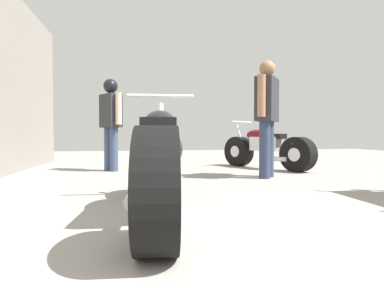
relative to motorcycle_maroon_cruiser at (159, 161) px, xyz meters
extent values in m
plane|color=gray|center=(0.66, 1.28, -0.43)|extent=(18.62, 18.62, 0.00)
cylinder|color=black|center=(0.07, 0.81, -0.09)|extent=(0.28, 0.70, 0.68)
cylinder|color=silver|center=(0.07, 0.81, -0.09)|extent=(0.25, 0.28, 0.26)
cylinder|color=black|center=(-0.06, -0.72, -0.09)|extent=(0.28, 0.70, 0.68)
cylinder|color=silver|center=(-0.06, -0.72, -0.09)|extent=(0.25, 0.28, 0.26)
cube|color=silver|center=(0.01, 0.05, 0.10)|extent=(0.31, 0.70, 0.30)
ellipsoid|color=black|center=(0.03, 0.28, 0.29)|extent=(0.32, 0.57, 0.23)
cube|color=black|center=(-0.01, -0.14, 0.26)|extent=(0.28, 0.53, 0.11)
ellipsoid|color=black|center=(-0.06, -0.67, 0.12)|extent=(0.32, 0.49, 0.26)
cylinder|color=silver|center=(0.07, 0.77, 0.22)|extent=(0.08, 0.27, 0.62)
cylinder|color=silver|center=(0.07, 0.73, 0.59)|extent=(0.66, 0.10, 0.04)
cylinder|color=silver|center=(-0.17, -0.26, -0.20)|extent=(0.15, 0.59, 0.10)
cylinder|color=black|center=(1.90, 3.75, -0.13)|extent=(0.51, 0.65, 0.60)
cylinder|color=silver|center=(1.90, 3.75, -0.13)|extent=(0.33, 0.32, 0.23)
cylinder|color=black|center=(2.56, 2.55, -0.13)|extent=(0.51, 0.65, 0.60)
cylinder|color=silver|center=(2.56, 2.55, -0.13)|extent=(0.33, 0.32, 0.23)
cube|color=silver|center=(2.23, 3.15, 0.04)|extent=(0.49, 0.64, 0.26)
ellipsoid|color=#5B0F19|center=(2.13, 3.33, 0.21)|extent=(0.45, 0.55, 0.21)
cube|color=black|center=(2.31, 3.00, 0.18)|extent=(0.40, 0.50, 0.09)
ellipsoid|color=#5B0F19|center=(2.54, 2.59, 0.06)|extent=(0.42, 0.48, 0.23)
cylinder|color=silver|center=(1.92, 3.72, 0.15)|extent=(0.16, 0.23, 0.55)
cylinder|color=silver|center=(1.94, 3.68, 0.47)|extent=(0.53, 0.31, 0.03)
cylinder|color=silver|center=(2.25, 2.84, -0.22)|extent=(0.33, 0.50, 0.08)
cylinder|color=#2D3851|center=(1.80, 2.05, -0.02)|extent=(0.23, 0.23, 0.84)
cylinder|color=#2D3851|center=(1.67, 1.89, -0.02)|extent=(0.23, 0.23, 0.84)
cube|color=#2D2D33|center=(1.73, 1.97, 0.73)|extent=(0.49, 0.52, 0.64)
cylinder|color=#9E7051|center=(1.91, 2.19, 0.75)|extent=(0.16, 0.16, 0.59)
cylinder|color=#9E7051|center=(1.55, 1.74, 0.75)|extent=(0.16, 0.16, 0.59)
sphere|color=#9E7051|center=(1.73, 1.97, 1.19)|extent=(0.23, 0.23, 0.23)
cylinder|color=#384766|center=(-0.69, 3.35, -0.05)|extent=(0.20, 0.20, 0.77)
cylinder|color=#384766|center=(-0.58, 3.19, -0.05)|extent=(0.20, 0.20, 0.77)
cube|color=#2D2D33|center=(-0.63, 3.27, 0.63)|extent=(0.43, 0.48, 0.59)
cylinder|color=beige|center=(-0.78, 3.49, 0.65)|extent=(0.15, 0.15, 0.54)
cylinder|color=beige|center=(-0.48, 3.05, 0.65)|extent=(0.15, 0.15, 0.54)
sphere|color=black|center=(-0.63, 3.27, 1.05)|extent=(0.21, 0.21, 0.21)
sphere|color=black|center=(-0.63, 3.27, 1.07)|extent=(0.25, 0.25, 0.25)
camera|label=1|loc=(-0.16, -2.34, 0.19)|focal=28.72mm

